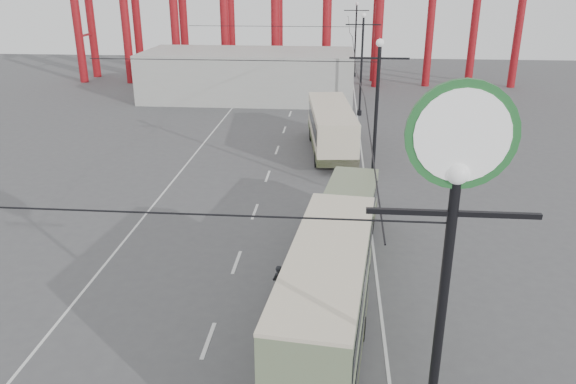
# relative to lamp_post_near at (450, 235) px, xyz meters

# --- Properties ---
(road_markings) EXTENTS (12.52, 120.00, 0.01)m
(road_markings) POSITION_rel_lamp_post_near_xyz_m (-6.46, 22.70, -7.86)
(road_markings) COLOR silver
(road_markings) RESTS_ON ground
(lamp_post_near) EXTENTS (3.20, 0.44, 10.80)m
(lamp_post_near) POSITION_rel_lamp_post_near_xyz_m (0.00, 0.00, 0.00)
(lamp_post_near) COLOR black
(lamp_post_near) RESTS_ON ground
(lamp_post_mid) EXTENTS (3.20, 0.44, 9.32)m
(lamp_post_mid) POSITION_rel_lamp_post_near_xyz_m (0.00, 21.00, -3.18)
(lamp_post_mid) COLOR black
(lamp_post_mid) RESTS_ON ground
(lamp_post_far) EXTENTS (3.20, 0.44, 9.32)m
(lamp_post_far) POSITION_rel_lamp_post_near_xyz_m (0.00, 43.00, -3.18)
(lamp_post_far) COLOR black
(lamp_post_far) RESTS_ON ground
(lamp_post_distant) EXTENTS (3.20, 0.44, 9.32)m
(lamp_post_distant) POSITION_rel_lamp_post_near_xyz_m (0.00, 65.00, -3.18)
(lamp_post_distant) COLOR black
(lamp_post_distant) RESTS_ON ground
(fairground_shed) EXTENTS (22.00, 10.00, 5.00)m
(fairground_shed) POSITION_rel_lamp_post_near_xyz_m (-11.60, 50.00, -5.36)
(fairground_shed) COLOR #A6A6A1
(fairground_shed) RESTS_ON ground
(double_decker_bus) EXTENTS (3.22, 9.18, 4.83)m
(double_decker_bus) POSITION_rel_lamp_post_near_xyz_m (-2.32, 5.16, -5.16)
(double_decker_bus) COLOR #3A4626
(double_decker_bus) RESTS_ON ground
(single_decker_green) EXTENTS (3.66, 10.26, 2.84)m
(single_decker_green) POSITION_rel_lamp_post_near_xyz_m (-1.67, 13.84, -6.26)
(single_decker_green) COLOR #6F7C5B
(single_decker_green) RESTS_ON ground
(single_decker_cream) EXTENTS (3.94, 11.35, 3.46)m
(single_decker_cream) POSITION_rel_lamp_post_near_xyz_m (-2.54, 30.84, -5.91)
(single_decker_cream) COLOR beige
(single_decker_cream) RESTS_ON ground
(pedestrian) EXTENTS (0.67, 0.66, 1.56)m
(pedestrian) POSITION_rel_lamp_post_near_xyz_m (-4.34, 9.98, -7.08)
(pedestrian) COLOR black
(pedestrian) RESTS_ON ground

